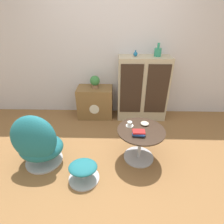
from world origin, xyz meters
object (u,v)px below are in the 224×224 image
object	(u,v)px
vase_leftmost	(135,54)
vase_inner_left	(158,52)
ottoman	(83,170)
bowl	(145,123)
teacup	(130,124)
sideboard	(142,89)
coffee_table	(140,140)
egg_chair	(38,143)
tv_console	(95,102)
potted_plant	(95,81)
book_stack	(139,133)

from	to	relation	value
vase_leftmost	vase_inner_left	size ratio (longest dim) A/B	0.45
ottoman	vase_inner_left	size ratio (longest dim) A/B	1.76
vase_leftmost	bowl	size ratio (longest dim) A/B	0.87
vase_leftmost	teacup	distance (m)	1.33
sideboard	vase_leftmost	world-z (taller)	vase_leftmost
coffee_table	bowl	world-z (taller)	bowl
egg_chair	coffee_table	xyz separation A→B (m)	(1.36, 0.16, -0.05)
tv_console	potted_plant	world-z (taller)	potted_plant
coffee_table	book_stack	size ratio (longest dim) A/B	3.72
sideboard	coffee_table	bearing A→B (deg)	-97.40
tv_console	bowl	size ratio (longest dim) A/B	5.84
vase_leftmost	sideboard	bearing A→B (deg)	-1.30
sideboard	coffee_table	distance (m)	1.24
sideboard	coffee_table	xyz separation A→B (m)	(-0.16, -1.20, -0.28)
coffee_table	teacup	size ratio (longest dim) A/B	6.08
tv_console	book_stack	distance (m)	1.51
sideboard	vase_inner_left	world-z (taller)	vase_inner_left
egg_chair	potted_plant	bearing A→B (deg)	65.57
coffee_table	bowl	size ratio (longest dim) A/B	5.56
tv_console	ottoman	distance (m)	1.61
coffee_table	potted_plant	world-z (taller)	potted_plant
vase_leftmost	book_stack	size ratio (longest dim) A/B	0.58
vase_inner_left	bowl	size ratio (longest dim) A/B	1.92
tv_console	egg_chair	xyz separation A→B (m)	(-0.60, -1.36, 0.06)
vase_inner_left	potted_plant	xyz separation A→B (m)	(-1.10, -0.01, -0.54)
sideboard	egg_chair	xyz separation A→B (m)	(-1.51, -1.36, -0.24)
vase_inner_left	teacup	xyz separation A→B (m)	(-0.51, -1.11, -0.75)
sideboard	potted_plant	size ratio (longest dim) A/B	5.10
egg_chair	coffee_table	world-z (taller)	egg_chair
tv_console	ottoman	size ratio (longest dim) A/B	1.73
vase_inner_left	ottoman	bearing A→B (deg)	-124.38
egg_chair	vase_inner_left	size ratio (longest dim) A/B	3.66
ottoman	coffee_table	size ratio (longest dim) A/B	0.61
teacup	vase_leftmost	bearing A→B (deg)	83.13
sideboard	potted_plant	bearing A→B (deg)	-179.81
tv_console	vase_inner_left	xyz separation A→B (m)	(1.12, 0.01, 0.97)
tv_console	vase_leftmost	distance (m)	1.19
tv_console	ottoman	xyz separation A→B (m)	(0.02, -1.60, -0.15)
vase_inner_left	potted_plant	world-z (taller)	vase_inner_left
coffee_table	vase_inner_left	world-z (taller)	vase_inner_left
sideboard	egg_chair	world-z (taller)	sideboard
book_stack	vase_inner_left	bearing A→B (deg)	72.72
tv_console	sideboard	bearing A→B (deg)	0.22
potted_plant	bowl	world-z (taller)	potted_plant
vase_leftmost	potted_plant	bearing A→B (deg)	-179.46
potted_plant	coffee_table	bearing A→B (deg)	-58.35
sideboard	vase_leftmost	bearing A→B (deg)	178.70
potted_plant	book_stack	bearing A→B (deg)	-62.32
bowl	potted_plant	bearing A→B (deg)	126.87
tv_console	teacup	distance (m)	1.28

